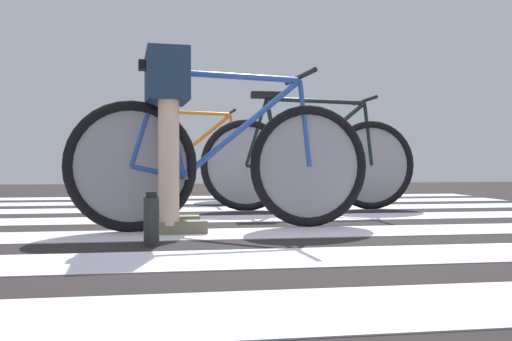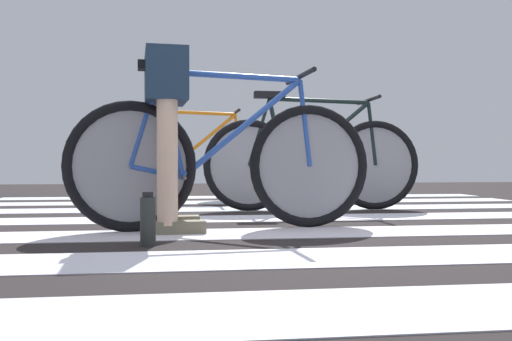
% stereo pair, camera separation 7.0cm
% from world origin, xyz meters
% --- Properties ---
extents(ground, '(18.00, 14.00, 0.02)m').
position_xyz_m(ground, '(0.00, 0.00, 0.01)').
color(ground, black).
extents(crosswalk_markings, '(5.44, 5.77, 0.00)m').
position_xyz_m(crosswalk_markings, '(0.05, 0.30, 0.02)').
color(crosswalk_markings, silver).
rests_on(crosswalk_markings, ground).
extents(bicycle_1_of_3, '(1.73, 0.52, 0.93)m').
position_xyz_m(bicycle_1_of_3, '(-0.31, 0.10, 0.41)').
color(bicycle_1_of_3, black).
rests_on(bicycle_1_of_3, ground).
extents(cyclist_1_of_3, '(0.35, 0.43, 0.99)m').
position_xyz_m(cyclist_1_of_3, '(-0.62, 0.07, 0.66)').
color(cyclist_1_of_3, beige).
rests_on(cyclist_1_of_3, ground).
extents(bicycle_2_of_3, '(1.74, 0.52, 0.93)m').
position_xyz_m(bicycle_2_of_3, '(0.48, 1.26, 0.41)').
color(bicycle_2_of_3, black).
rests_on(bicycle_2_of_3, ground).
extents(bicycle_3_of_3, '(1.74, 0.52, 0.93)m').
position_xyz_m(bicycle_3_of_3, '(-0.48, 2.43, 0.41)').
color(bicycle_3_of_3, black).
rests_on(bicycle_3_of_3, ground).
extents(water_bottle, '(0.07, 0.07, 0.25)m').
position_xyz_m(water_bottle, '(-0.69, -0.46, 0.14)').
color(water_bottle, '#262B28').
rests_on(water_bottle, ground).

